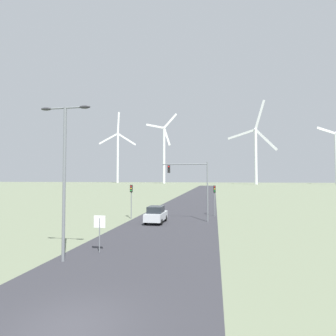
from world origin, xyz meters
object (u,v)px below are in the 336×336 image
stop_sign_near (100,227)px  wind_turbine_center (256,149)px  car_approaching (156,215)px  wind_turbine_right (336,153)px  wind_turbine_left (164,150)px  traffic_light_post_near_right (215,194)px  traffic_light_mast_overhead (192,179)px  traffic_light_post_near_left (131,194)px  streetlamp (64,162)px  wind_turbine_far_left (118,152)px

stop_sign_near → wind_turbine_center: bearing=78.7°
car_approaching → wind_turbine_right: (101.04, 197.79, 24.13)m
wind_turbine_left → traffic_light_post_near_right: bearing=-77.3°
traffic_light_post_near_right → wind_turbine_left: size_ratio=0.06×
stop_sign_near → traffic_light_mast_overhead: bearing=69.9°
wind_turbine_left → traffic_light_post_near_left: bearing=-80.1°
traffic_light_mast_overhead → car_approaching: traffic_light_mast_overhead is taller
stop_sign_near → traffic_light_mast_overhead: (4.97, 13.58, 3.14)m
streetlamp → traffic_light_post_near_right: bearing=66.4°
traffic_light_post_near_right → traffic_light_mast_overhead: size_ratio=0.58×
streetlamp → wind_turbine_left: (-37.69, 226.09, 25.50)m
wind_turbine_center → wind_turbine_far_left: bearing=159.3°
traffic_light_mast_overhead → wind_turbine_left: (-43.98, 210.42, 26.52)m
traffic_light_mast_overhead → wind_turbine_far_left: size_ratio=0.09×
car_approaching → wind_turbine_left: 218.08m
stop_sign_near → wind_turbine_center: size_ratio=0.04×
car_approaching → wind_turbine_left: wind_turbine_left is taller
streetlamp → stop_sign_near: streetlamp is taller
wind_turbine_far_left → traffic_light_mast_overhead: bearing=-67.1°
stop_sign_near → traffic_light_post_near_left: (-2.45, 14.17, 1.30)m
traffic_light_mast_overhead → car_approaching: size_ratio=1.64×
traffic_light_post_near_left → wind_turbine_left: (-36.56, 209.83, 28.37)m
traffic_light_post_near_right → wind_turbine_center: wind_turbine_center is taller
wind_turbine_center → wind_turbine_right: (62.47, 11.02, -2.64)m
traffic_light_mast_overhead → streetlamp: bearing=-111.9°
car_approaching → wind_turbine_center: (38.57, 186.77, 26.77)m
traffic_light_post_near_right → traffic_light_mast_overhead: 5.57m
traffic_light_mast_overhead → car_approaching: bearing=-155.3°
wind_turbine_far_left → stop_sign_near: bearing=-69.2°
traffic_light_post_near_left → car_approaching: bearing=-33.0°
streetlamp → wind_turbine_center: (41.05, 200.69, 21.83)m
traffic_light_post_near_right → wind_turbine_far_left: (-102.06, 231.25, 29.78)m
streetlamp → wind_turbine_far_left: bearing=110.3°
traffic_light_post_near_right → wind_turbine_right: bearing=63.7°
streetlamp → wind_turbine_right: wind_turbine_right is taller
car_approaching → wind_turbine_left: bearing=100.7°
wind_turbine_far_left → car_approaching: bearing=-68.1°
traffic_light_post_near_right → wind_turbine_right: size_ratio=0.07×
wind_turbine_center → traffic_light_post_near_left: bearing=-102.9°
wind_turbine_far_left → wind_turbine_left: size_ratio=1.16×
traffic_light_mast_overhead → stop_sign_near: bearing=-110.1°
wind_turbine_left → wind_turbine_far_left: bearing=155.4°
wind_turbine_far_left → wind_turbine_center: 143.65m
stop_sign_near → traffic_light_post_near_left: traffic_light_post_near_left is taller
car_approaching → wind_turbine_right: 223.41m
traffic_light_post_near_right → wind_turbine_left: 212.97m
traffic_light_post_near_left → traffic_light_mast_overhead: traffic_light_mast_overhead is taller
car_approaching → wind_turbine_left: size_ratio=0.06×
wind_turbine_left → traffic_light_mast_overhead: bearing=-78.2°
wind_turbine_left → wind_turbine_right: wind_turbine_left is taller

